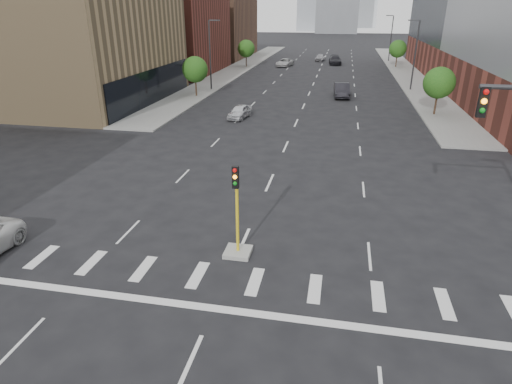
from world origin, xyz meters
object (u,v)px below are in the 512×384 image
(car_mid_right, at_px, (342,90))
(car_distant, at_px, (320,57))
(car_near_left, at_px, (240,112))
(median_traffic_signal, at_px, (237,236))
(car_deep_right, at_px, (335,60))
(car_far_left, at_px, (285,63))

(car_mid_right, relative_size, car_distant, 1.22)
(car_near_left, bearing_deg, car_distant, 93.61)
(median_traffic_signal, bearing_deg, car_deep_right, 88.04)
(car_mid_right, height_order, car_distant, car_mid_right)
(car_far_left, bearing_deg, car_near_left, -78.81)
(car_mid_right, bearing_deg, car_near_left, -130.72)
(car_far_left, bearing_deg, car_deep_right, 38.21)
(car_near_left, xyz_separation_m, car_deep_right, (8.46, 47.87, 0.15))
(median_traffic_signal, height_order, car_deep_right, median_traffic_signal)
(median_traffic_signal, bearing_deg, car_far_left, 95.81)
(car_far_left, distance_m, car_deep_right, 10.81)
(car_mid_right, xyz_separation_m, car_deep_right, (-1.69, 34.43, -0.04))
(car_near_left, relative_size, car_distant, 0.92)
(car_near_left, xyz_separation_m, car_far_left, (-1.05, 42.73, 0.04))
(car_distant, bearing_deg, car_deep_right, -54.28)
(car_deep_right, distance_m, car_distant, 6.33)
(car_distant, bearing_deg, median_traffic_signal, -84.57)
(car_near_left, relative_size, car_mid_right, 0.76)
(car_near_left, bearing_deg, median_traffic_signal, -67.89)
(car_far_left, relative_size, car_distant, 1.21)
(median_traffic_signal, relative_size, car_mid_right, 0.84)
(car_near_left, height_order, car_mid_right, car_mid_right)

